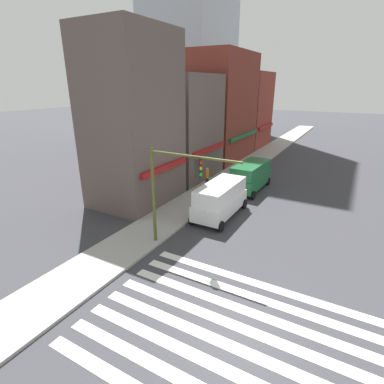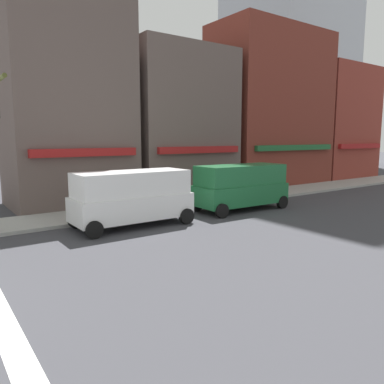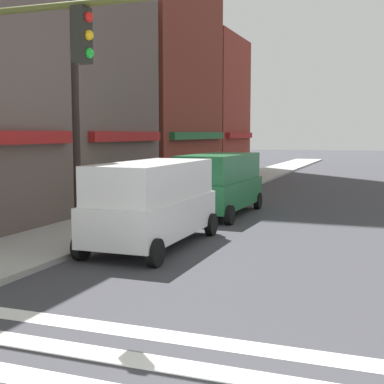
{
  "view_description": "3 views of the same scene",
  "coord_description": "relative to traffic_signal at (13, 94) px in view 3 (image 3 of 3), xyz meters",
  "views": [
    {
      "loc": [
        -8.06,
        -2.87,
        8.59
      ],
      "look_at": [
        4.15,
        4.0,
        3.5
      ],
      "focal_mm": 28.0,
      "sensor_mm": 36.0,
      "label": 1
    },
    {
      "loc": [
        2.28,
        -9.41,
        3.73
      ],
      "look_at": [
        12.41,
        4.7,
        1.2
      ],
      "focal_mm": 35.0,
      "sensor_mm": 36.0,
      "label": 2
    },
    {
      "loc": [
        -4.0,
        -1.36,
        3.11
      ],
      "look_at": [
        12.41,
        4.7,
        1.2
      ],
      "focal_mm": 50.0,
      "sensor_mm": 36.0,
      "label": 3
    }
  ],
  "objects": [
    {
      "name": "traffic_signal",
      "position": [
        0.0,
        0.0,
        0.0
      ],
      "size": [
        0.32,
        5.07,
        5.51
      ],
      "color": "#474C1E",
      "rests_on": "ground_plane"
    },
    {
      "name": "storefront_row",
      "position": [
        17.22,
        6.35,
        1.72
      ],
      "size": [
        31.55,
        5.3,
        12.2
      ],
      "color": "brown",
      "rests_on": "ground_plane"
    },
    {
      "name": "van_green",
      "position": [
        11.36,
        -0.44,
        -2.55
      ],
      "size": [
        5.06,
        2.22,
        2.34
      ],
      "rotation": [
        0.0,
        0.0,
        -0.03
      ],
      "color": "#1E6638",
      "rests_on": "ground_plane"
    },
    {
      "name": "van_white",
      "position": [
        5.15,
        -0.44,
        -2.55
      ],
      "size": [
        5.0,
        2.22,
        2.34
      ],
      "rotation": [
        0.0,
        0.0,
        0.0
      ],
      "color": "white",
      "rests_on": "ground_plane"
    },
    {
      "name": "pedestrian_orange_vest",
      "position": [
        9.68,
        2.83,
        -2.76
      ],
      "size": [
        0.32,
        0.32,
        1.77
      ],
      "rotation": [
        0.0,
        0.0,
        0.3
      ],
      "color": "#23232D",
      "rests_on": "sidewalk_left"
    }
  ]
}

